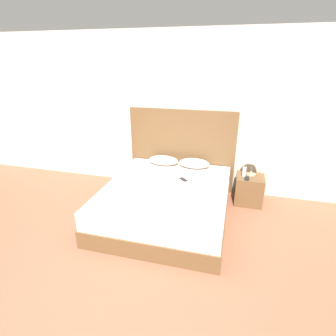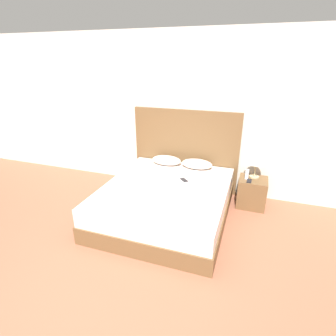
% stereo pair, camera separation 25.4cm
% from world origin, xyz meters
% --- Properties ---
extents(ground_plane, '(16.00, 16.00, 0.00)m').
position_xyz_m(ground_plane, '(0.00, 0.00, 0.00)').
color(ground_plane, '#9E5B42').
extents(wall_back, '(10.00, 0.06, 2.70)m').
position_xyz_m(wall_back, '(0.00, 2.53, 1.35)').
color(wall_back, silver).
rests_on(wall_back, ground_plane).
extents(bed, '(1.80, 2.05, 0.51)m').
position_xyz_m(bed, '(0.09, 1.41, 0.25)').
color(bed, brown).
rests_on(bed, ground_plane).
extents(headboard, '(1.89, 0.05, 1.45)m').
position_xyz_m(headboard, '(0.09, 2.46, 0.73)').
color(headboard, brown).
rests_on(headboard, ground_plane).
extents(pillow_left, '(0.52, 0.30, 0.16)m').
position_xyz_m(pillow_left, '(-0.18, 2.23, 0.59)').
color(pillow_left, silver).
rests_on(pillow_left, bed).
extents(pillow_right, '(0.52, 0.30, 0.16)m').
position_xyz_m(pillow_right, '(0.36, 2.23, 0.59)').
color(pillow_right, silver).
rests_on(pillow_right, bed).
extents(phone_on_bed, '(0.16, 0.15, 0.01)m').
position_xyz_m(phone_on_bed, '(0.29, 1.69, 0.51)').
color(phone_on_bed, '#232328').
rests_on(phone_on_bed, bed).
extents(nightstand, '(0.44, 0.41, 0.48)m').
position_xyz_m(nightstand, '(1.31, 2.16, 0.24)').
color(nightstand, brown).
rests_on(nightstand, ground_plane).
extents(table_lamp, '(0.30, 0.30, 0.40)m').
position_xyz_m(table_lamp, '(1.31, 2.24, 0.79)').
color(table_lamp, tan).
rests_on(table_lamp, nightstand).
extents(phone_on_nightstand, '(0.08, 0.15, 0.01)m').
position_xyz_m(phone_on_nightstand, '(1.25, 2.06, 0.48)').
color(phone_on_nightstand, black).
rests_on(phone_on_nightstand, nightstand).
extents(toiletry_bottle, '(0.06, 0.06, 0.16)m').
position_xyz_m(toiletry_bottle, '(1.20, 2.13, 0.56)').
color(toiletry_bottle, silver).
rests_on(toiletry_bottle, nightstand).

